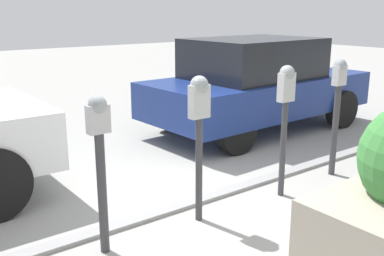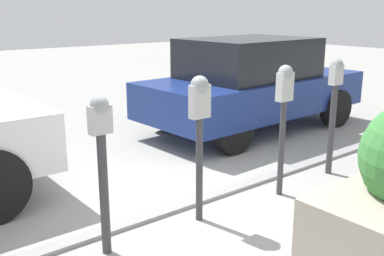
{
  "view_description": "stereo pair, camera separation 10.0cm",
  "coord_description": "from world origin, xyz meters",
  "px_view_note": "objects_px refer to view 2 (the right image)",
  "views": [
    {
      "loc": [
        -2.51,
        -3.39,
        1.98
      ],
      "look_at": [
        0.0,
        -0.08,
        0.88
      ],
      "focal_mm": 42.0,
      "sensor_mm": 36.0,
      "label": 1
    },
    {
      "loc": [
        -2.58,
        -3.32,
        1.98
      ],
      "look_at": [
        0.0,
        -0.08,
        0.88
      ],
      "focal_mm": 42.0,
      "sensor_mm": 36.0,
      "label": 2
    }
  ],
  "objects_px": {
    "parking_meter_second": "(102,152)",
    "parking_meter_farthest": "(334,99)",
    "parking_meter_middle": "(200,118)",
    "parking_meter_fourth": "(284,104)",
    "parked_car_middle": "(252,83)"
  },
  "relations": [
    {
      "from": "parking_meter_middle",
      "to": "parking_meter_farthest",
      "type": "distance_m",
      "value": 2.08
    },
    {
      "from": "parking_meter_second",
      "to": "parking_meter_fourth",
      "type": "height_order",
      "value": "parking_meter_fourth"
    },
    {
      "from": "parking_meter_middle",
      "to": "parked_car_middle",
      "type": "bearing_deg",
      "value": 36.16
    },
    {
      "from": "parking_meter_second",
      "to": "parking_meter_farthest",
      "type": "xyz_separation_m",
      "value": [
        3.07,
        -0.03,
        0.05
      ]
    },
    {
      "from": "parking_meter_middle",
      "to": "parked_car_middle",
      "type": "relative_size",
      "value": 0.35
    },
    {
      "from": "parking_meter_second",
      "to": "parking_meter_farthest",
      "type": "bearing_deg",
      "value": -0.51
    },
    {
      "from": "parking_meter_middle",
      "to": "parked_car_middle",
      "type": "height_order",
      "value": "parked_car_middle"
    },
    {
      "from": "parking_meter_fourth",
      "to": "parked_car_middle",
      "type": "distance_m",
      "value": 2.82
    },
    {
      "from": "parking_meter_middle",
      "to": "parked_car_middle",
      "type": "distance_m",
      "value": 3.56
    },
    {
      "from": "parking_meter_fourth",
      "to": "parking_meter_farthest",
      "type": "height_order",
      "value": "parking_meter_fourth"
    },
    {
      "from": "parking_meter_second",
      "to": "parked_car_middle",
      "type": "bearing_deg",
      "value": 28.35
    },
    {
      "from": "parking_meter_farthest",
      "to": "parking_meter_middle",
      "type": "bearing_deg",
      "value": 179.54
    },
    {
      "from": "parking_meter_middle",
      "to": "parking_meter_farthest",
      "type": "height_order",
      "value": "parking_meter_farthest"
    },
    {
      "from": "parking_meter_second",
      "to": "parking_meter_middle",
      "type": "relative_size",
      "value": 0.95
    },
    {
      "from": "parking_meter_farthest",
      "to": "parked_car_middle",
      "type": "relative_size",
      "value": 0.35
    }
  ]
}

